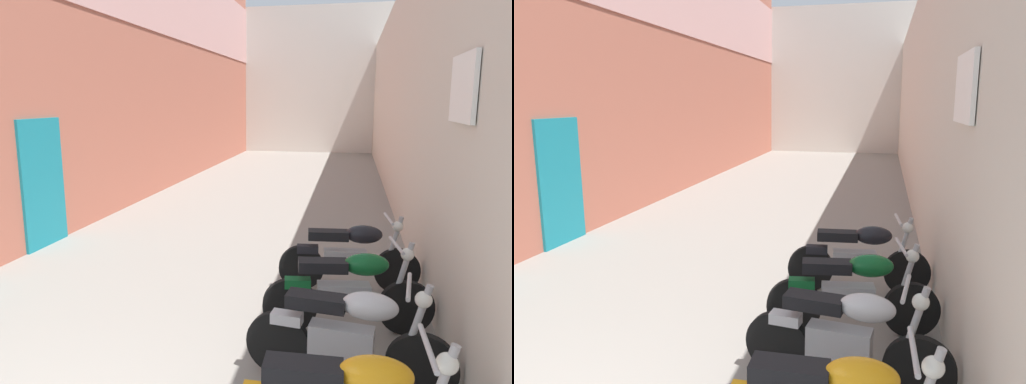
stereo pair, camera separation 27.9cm
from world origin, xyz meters
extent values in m
plane|color=gray|center=(0.00, 8.88, 0.00)|extent=(37.76, 37.76, 0.00)
cube|color=#B76651|center=(-3.28, 10.88, 3.82)|extent=(0.40, 21.76, 7.63)
cube|color=teal|center=(-3.06, 5.60, 1.10)|extent=(0.06, 1.10, 2.20)
cube|color=beige|center=(3.28, 10.88, 2.51)|extent=(0.40, 21.76, 5.01)
cube|color=white|center=(3.05, 3.00, 2.60)|extent=(0.04, 0.90, 0.60)
cube|color=beige|center=(0.00, 22.76, 3.44)|extent=(9.16, 2.00, 6.87)
ellipsoid|color=orange|center=(2.31, 1.30, 0.78)|extent=(0.49, 0.27, 0.24)
cube|color=black|center=(1.85, 1.29, 0.76)|extent=(0.53, 0.23, 0.12)
cylinder|color=#9E9EA3|center=(2.61, 1.31, 1.00)|extent=(0.05, 0.58, 0.04)
sphere|color=silver|center=(2.73, 1.31, 0.90)|extent=(0.14, 0.14, 0.14)
cylinder|color=black|center=(2.75, 2.29, 0.30)|extent=(0.61, 0.16, 0.60)
cylinder|color=black|center=(1.51, 2.45, 0.30)|extent=(0.61, 0.16, 0.60)
cube|color=#9E9EA3|center=(2.08, 2.38, 0.42)|extent=(0.58, 0.27, 0.28)
ellipsoid|color=#B7B7BC|center=(2.31, 2.35, 0.78)|extent=(0.51, 0.32, 0.24)
cube|color=black|center=(1.85, 2.41, 0.76)|extent=(0.54, 0.29, 0.12)
cylinder|color=#9E9EA3|center=(2.68, 2.30, 0.65)|extent=(0.25, 0.09, 0.77)
cylinder|color=#9E9EA3|center=(2.61, 2.31, 1.00)|extent=(0.11, 0.58, 0.04)
sphere|color=silver|center=(2.73, 2.29, 0.90)|extent=(0.14, 0.14, 0.14)
cube|color=#B7B7BC|center=(1.59, 2.44, 0.56)|extent=(0.30, 0.18, 0.10)
cylinder|color=black|center=(2.75, 3.47, 0.30)|extent=(0.61, 0.17, 0.60)
cylinder|color=black|center=(1.51, 3.29, 0.30)|extent=(0.61, 0.17, 0.60)
cube|color=#9E9EA3|center=(2.08, 3.37, 0.42)|extent=(0.58, 0.28, 0.28)
ellipsoid|color=#0F5123|center=(2.31, 3.41, 0.78)|extent=(0.51, 0.33, 0.24)
cube|color=black|center=(1.85, 3.34, 0.76)|extent=(0.55, 0.29, 0.12)
cylinder|color=#9E9EA3|center=(2.68, 3.46, 0.65)|extent=(0.25, 0.10, 0.77)
cylinder|color=#9E9EA3|center=(2.61, 3.45, 1.00)|extent=(0.12, 0.58, 0.04)
sphere|color=silver|center=(2.73, 3.47, 0.90)|extent=(0.14, 0.14, 0.14)
cube|color=#0F5123|center=(1.59, 3.30, 0.56)|extent=(0.30, 0.18, 0.10)
cylinder|color=black|center=(2.75, 4.63, 0.30)|extent=(0.60, 0.14, 0.60)
cylinder|color=black|center=(1.51, 4.51, 0.30)|extent=(0.60, 0.14, 0.60)
cube|color=#9E9EA3|center=(2.08, 4.56, 0.42)|extent=(0.58, 0.25, 0.28)
ellipsoid|color=black|center=(2.31, 4.58, 0.78)|extent=(0.50, 0.31, 0.24)
cube|color=black|center=(1.85, 4.54, 0.76)|extent=(0.54, 0.27, 0.12)
cylinder|color=#9E9EA3|center=(2.68, 4.62, 0.65)|extent=(0.25, 0.08, 0.77)
cylinder|color=#9E9EA3|center=(2.61, 4.61, 1.00)|extent=(0.09, 0.58, 0.04)
sphere|color=silver|center=(2.73, 4.63, 0.90)|extent=(0.14, 0.14, 0.14)
cube|color=black|center=(1.59, 4.51, 0.56)|extent=(0.29, 0.17, 0.10)
camera|label=1|loc=(2.10, -1.54, 2.50)|focal=33.32mm
camera|label=2|loc=(2.37, -1.48, 2.50)|focal=33.32mm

